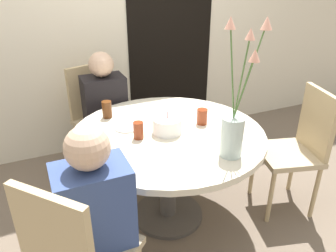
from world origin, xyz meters
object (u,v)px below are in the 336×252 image
at_px(chair_near_front, 96,112).
at_px(person_guest, 106,120).
at_px(drink_glass_2, 202,117).
at_px(person_boy, 98,234).
at_px(drink_glass_0, 107,109).
at_px(flower_vase, 235,122).
at_px(side_plate, 127,127).
at_px(chair_right_flank, 299,144).
at_px(birthday_cake, 167,125).
at_px(drink_glass_1, 138,130).

distance_m(chair_near_front, person_guest, 0.16).
xyz_separation_m(chair_near_front, drink_glass_2, (0.54, -0.90, 0.23)).
bearing_deg(person_boy, drink_glass_0, 71.63).
xyz_separation_m(drink_glass_2, person_guest, (-0.50, 0.75, -0.25)).
height_order(drink_glass_0, person_guest, person_guest).
bearing_deg(flower_vase, side_plate, 126.89).
distance_m(chair_right_flank, drink_glass_2, 0.75).
bearing_deg(side_plate, chair_near_front, 93.72).
bearing_deg(birthday_cake, person_boy, -139.52).
bearing_deg(person_guest, drink_glass_0, -100.45).
bearing_deg(person_boy, person_guest, 73.89).
height_order(flower_vase, side_plate, flower_vase).
xyz_separation_m(chair_right_flank, drink_glass_0, (-1.23, 0.64, 0.23)).
height_order(drink_glass_1, person_guest, person_guest).
height_order(side_plate, person_boy, person_boy).
bearing_deg(drink_glass_1, flower_vase, -45.04).
bearing_deg(flower_vase, chair_near_front, 110.10).
xyz_separation_m(birthday_cake, side_plate, (-0.22, 0.17, -0.05)).
height_order(drink_glass_2, person_boy, person_boy).
xyz_separation_m(birthday_cake, flower_vase, (0.22, -0.42, 0.16)).
xyz_separation_m(chair_near_front, side_plate, (0.05, -0.75, 0.18)).
bearing_deg(drink_glass_1, chair_right_flank, -12.24).
bearing_deg(drink_glass_0, drink_glass_2, -33.44).
height_order(birthday_cake, drink_glass_0, birthday_cake).
distance_m(chair_right_flank, drink_glass_0, 1.41).
xyz_separation_m(drink_glass_0, drink_glass_1, (0.10, -0.40, -0.01)).
bearing_deg(chair_right_flank, flower_vase, -60.94).
relative_size(drink_glass_0, drink_glass_1, 1.10).
height_order(person_guest, person_boy, same).
xyz_separation_m(side_plate, person_guest, (-0.00, 0.60, -0.20)).
xyz_separation_m(chair_right_flank, drink_glass_1, (-1.13, 0.25, 0.23)).
bearing_deg(chair_right_flank, drink_glass_2, -96.63).
relative_size(side_plate, drink_glass_1, 1.52).
relative_size(person_guest, person_boy, 1.00).
bearing_deg(birthday_cake, chair_right_flank, -14.60).
xyz_separation_m(flower_vase, person_boy, (-0.82, -0.09, -0.41)).
bearing_deg(drink_glass_2, person_guest, 123.53).
relative_size(flower_vase, drink_glass_0, 6.36).
bearing_deg(person_boy, birthday_cake, 40.48).
distance_m(side_plate, person_guest, 0.63).
distance_m(birthday_cake, person_boy, 0.82).
height_order(drink_glass_0, person_boy, person_boy).
xyz_separation_m(chair_right_flank, flower_vase, (-0.71, -0.17, 0.39)).
bearing_deg(chair_near_front, side_plate, -103.43).
height_order(birthday_cake, person_guest, person_guest).
height_order(drink_glass_1, drink_glass_2, drink_glass_1).
relative_size(chair_near_front, side_plate, 5.57).
bearing_deg(drink_glass_0, person_guest, 79.55).
bearing_deg(birthday_cake, drink_glass_0, 126.36).
bearing_deg(person_guest, chair_near_front, 107.15).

